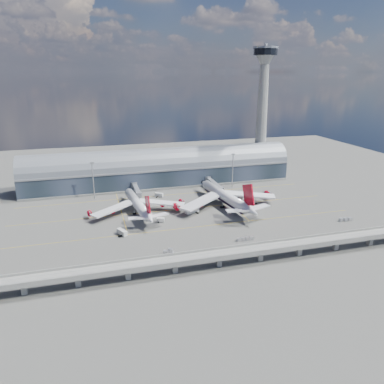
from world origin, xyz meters
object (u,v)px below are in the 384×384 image
object	(u,v)px
service_truck_0	(122,232)
cargo_train_1	(245,239)
floodlight_mast_left	(93,180)
control_tower	(262,112)
service_truck_1	(161,220)
service_truck_4	(239,197)
airliner_right	(226,197)
cargo_train_0	(168,252)
cargo_train_2	(345,219)
service_truck_3	(253,202)
floodlight_mast_right	(233,170)
service_truck_2	(192,211)
airliner_left	(138,205)
service_truck_5	(159,195)

from	to	relation	value
service_truck_0	cargo_train_1	world-z (taller)	service_truck_0
floodlight_mast_left	cargo_train_1	distance (m)	114.78
control_tower	service_truck_1	distance (m)	137.82
service_truck_4	airliner_right	bearing A→B (deg)	-150.71
cargo_train_0	cargo_train_2	xyz separation A→B (m)	(107.50, 11.95, -0.06)
service_truck_1	service_truck_3	distance (m)	66.20
floodlight_mast_right	service_truck_2	xyz separation A→B (m)	(-43.65, -43.84, -11.91)
service_truck_1	cargo_train_1	xyz separation A→B (m)	(36.93, -35.93, -0.46)
service_truck_3	airliner_left	bearing A→B (deg)	-152.88
cargo_train_0	cargo_train_2	world-z (taller)	cargo_train_0
floodlight_mast_right	cargo_train_0	size ratio (longest dim) A/B	4.36
service_truck_5	service_truck_1	bearing A→B (deg)	-154.63
service_truck_0	service_truck_3	world-z (taller)	service_truck_0
airliner_right	cargo_train_1	distance (m)	51.95
floodlight_mast_right	cargo_train_2	size ratio (longest dim) A/B	3.11
control_tower	service_truck_4	xyz separation A→B (m)	(-41.20, -56.08, -50.01)
service_truck_3	cargo_train_2	bearing A→B (deg)	-17.72
floodlight_mast_left	airliner_right	distance (m)	89.22
floodlight_mast_right	cargo_train_2	bearing A→B (deg)	-64.39
service_truck_4	cargo_train_1	xyz separation A→B (m)	(-21.76, -60.35, -0.82)
floodlight_mast_left	cargo_train_2	bearing A→B (deg)	-30.07
service_truck_1	cargo_train_0	distance (m)	39.83
floodlight_mast_left	airliner_right	xyz separation A→B (m)	(80.62, -37.46, -7.61)
service_truck_0	service_truck_1	size ratio (longest dim) A/B	1.58
floodlight_mast_left	cargo_train_1	size ratio (longest dim) A/B	2.79
airliner_left	cargo_train_0	bearing A→B (deg)	-89.65
floodlight_mast_left	cargo_train_2	distance (m)	160.46
service_truck_4	service_truck_5	world-z (taller)	service_truck_4
floodlight_mast_right	cargo_train_2	xyz separation A→B (m)	(38.42, -80.16, -12.69)
floodlight_mast_right	service_truck_3	distance (m)	40.05
floodlight_mast_right	service_truck_3	xyz separation A→B (m)	(-0.26, -38.13, -12.24)
airliner_right	service_truck_2	xyz separation A→B (m)	(-24.27, -6.38, -4.30)
floodlight_mast_left	service_truck_4	xyz separation A→B (m)	(93.80, -28.08, -12.01)
floodlight_mast_left	service_truck_0	bearing A→B (deg)	-79.42
service_truck_4	service_truck_5	size ratio (longest dim) A/B	0.98
service_truck_0	floodlight_mast_right	bearing A→B (deg)	10.26
service_truck_1	service_truck_4	world-z (taller)	service_truck_4
cargo_train_1	airliner_right	bearing A→B (deg)	-9.30
floodlight_mast_right	cargo_train_0	xyz separation A→B (m)	(-69.08, -92.11, -12.62)
service_truck_0	service_truck_5	world-z (taller)	service_truck_0
service_truck_3	service_truck_4	world-z (taller)	service_truck_4
service_truck_2	cargo_train_1	world-z (taller)	service_truck_2
control_tower	floodlight_mast_left	size ratio (longest dim) A/B	4.01
service_truck_0	cargo_train_2	size ratio (longest dim) A/B	0.90
service_truck_0	cargo_train_0	bearing A→B (deg)	-81.61
service_truck_0	service_truck_4	bearing A→B (deg)	-1.96
service_truck_2	cargo_train_2	bearing A→B (deg)	-135.64
service_truck_3	service_truck_5	size ratio (longest dim) A/B	1.01
airliner_right	service_truck_4	distance (m)	16.76
floodlight_mast_left	service_truck_0	distance (m)	66.89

